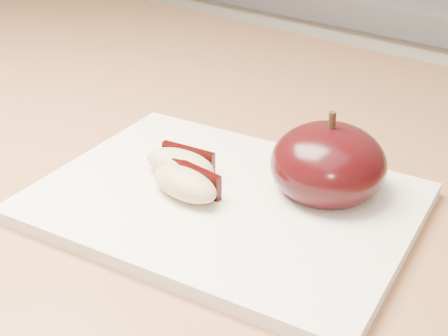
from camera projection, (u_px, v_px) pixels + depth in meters
The scene contains 4 objects.
cutting_board at pixel (224, 202), 0.49m from camera, with size 0.29×0.21×0.01m, color silver.
apple_half at pixel (328, 164), 0.49m from camera, with size 0.11×0.11×0.08m.
apple_wedge_a at pixel (181, 163), 0.51m from camera, with size 0.07×0.04×0.02m.
apple_wedge_b at pixel (186, 183), 0.48m from camera, with size 0.06×0.03×0.02m.
Camera 1 is at (0.24, 0.06, 1.17)m, focal length 50.00 mm.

